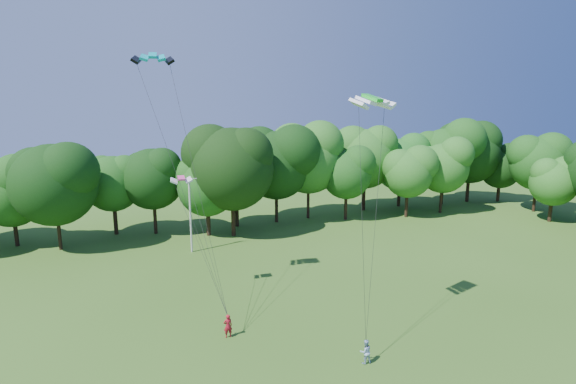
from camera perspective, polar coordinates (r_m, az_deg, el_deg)
name	(u,v)px	position (r m, az deg, el deg)	size (l,w,h in m)	color
utility_pole	(190,214)	(48.28, -12.30, -2.74)	(1.62, 0.20, 8.12)	#B4B5AC
kite_flyer_left	(228,326)	(31.96, -7.64, -16.49)	(0.60, 0.39, 1.64)	maroon
kite_flyer_right	(365,352)	(29.40, 9.81, -19.33)	(0.75, 0.58, 1.54)	#9CBBD8
kite_teal	(153,55)	(35.61, -16.81, 16.27)	(3.00, 1.50, 0.58)	#05A8AE
kite_green	(372,98)	(29.60, 10.66, 11.67)	(3.38, 2.35, 0.57)	green
kite_pink	(181,178)	(35.88, -13.42, 1.74)	(1.68, 0.85, 0.32)	#E33F8F
tree_back_center	(232,155)	(52.52, -7.16, 4.69)	(10.69, 10.69, 15.55)	black
tree_back_east	(401,155)	(69.92, 14.14, 4.55)	(8.67, 8.67, 12.61)	#391F16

